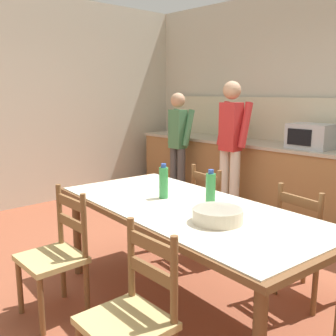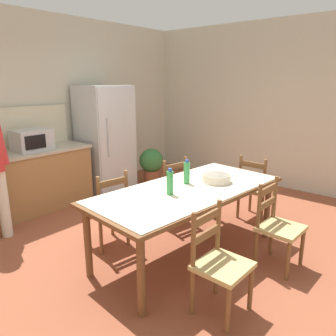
{
  "view_description": "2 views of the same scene",
  "coord_description": "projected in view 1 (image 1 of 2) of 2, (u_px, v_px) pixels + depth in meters",
  "views": [
    {
      "loc": [
        2.06,
        -2.27,
        1.59
      ],
      "look_at": [
        -0.46,
        0.09,
        0.91
      ],
      "focal_mm": 42.0,
      "sensor_mm": 36.0,
      "label": 1
    },
    {
      "loc": [
        -2.49,
        -2.28,
        1.9
      ],
      "look_at": [
        0.11,
        -0.09,
        0.98
      ],
      "focal_mm": 35.0,
      "sensor_mm": 36.0,
      "label": 2
    }
  ],
  "objects": [
    {
      "name": "ground_plane",
      "position": [
        197.0,
        284.0,
        3.31
      ],
      "size": [
        8.32,
        8.32,
        0.0
      ],
      "primitive_type": "plane",
      "color": "brown"
    },
    {
      "name": "wall_left",
      "position": [
        23.0,
        102.0,
        5.36
      ],
      "size": [
        0.12,
        5.2,
        2.9
      ],
      "primitive_type": "cube",
      "color": "beige",
      "rests_on": "ground"
    },
    {
      "name": "kitchen_counter",
      "position": [
        243.0,
        173.0,
        5.56
      ],
      "size": [
        3.58,
        0.66,
        0.91
      ],
      "color": "#9E7042",
      "rests_on": "ground"
    },
    {
      "name": "counter_splashback",
      "position": [
        259.0,
        118.0,
        5.62
      ],
      "size": [
        3.54,
        0.03,
        0.6
      ],
      "primitive_type": "cube",
      "color": "beige",
      "rests_on": "kitchen_counter"
    },
    {
      "name": "microwave",
      "position": [
        311.0,
        136.0,
        4.72
      ],
      "size": [
        0.5,
        0.39,
        0.3
      ],
      "color": "#B2B7BC",
      "rests_on": "kitchen_counter"
    },
    {
      "name": "paper_bag",
      "position": [
        229.0,
        127.0,
        5.61
      ],
      "size": [
        0.24,
        0.16,
        0.36
      ],
      "primitive_type": "cube",
      "color": "tan",
      "rests_on": "kitchen_counter"
    },
    {
      "name": "dining_table",
      "position": [
        187.0,
        216.0,
        2.83
      ],
      "size": [
        2.29,
        1.2,
        0.78
      ],
      "rotation": [
        0.0,
        0.0,
        -0.09
      ],
      "color": "brown",
      "rests_on": "ground"
    },
    {
      "name": "bottle_near_centre",
      "position": [
        164.0,
        182.0,
        3.01
      ],
      "size": [
        0.07,
        0.07,
        0.27
      ],
      "color": "green",
      "rests_on": "dining_table"
    },
    {
      "name": "bottle_off_centre",
      "position": [
        211.0,
        190.0,
        2.78
      ],
      "size": [
        0.07,
        0.07,
        0.27
      ],
      "color": "green",
      "rests_on": "dining_table"
    },
    {
      "name": "serving_bowl",
      "position": [
        218.0,
        214.0,
        2.46
      ],
      "size": [
        0.32,
        0.32,
        0.09
      ],
      "color": "beige",
      "rests_on": "dining_table"
    },
    {
      "name": "chair_side_near_right",
      "position": [
        132.0,
        318.0,
        2.02
      ],
      "size": [
        0.43,
        0.41,
        0.91
      ],
      "rotation": [
        0.0,
        0.0,
        -0.03
      ],
      "color": "brown",
      "rests_on": "ground"
    },
    {
      "name": "chair_side_far_right",
      "position": [
        308.0,
        245.0,
        2.98
      ],
      "size": [
        0.49,
        0.47,
        0.91
      ],
      "rotation": [
        0.0,
        0.0,
        2.96
      ],
      "color": "brown",
      "rests_on": "ground"
    },
    {
      "name": "chair_side_far_left",
      "position": [
        216.0,
        214.0,
        3.75
      ],
      "size": [
        0.47,
        0.45,
        0.91
      ],
      "rotation": [
        0.0,
        0.0,
        3.0
      ],
      "color": "brown",
      "rests_on": "ground"
    },
    {
      "name": "chair_side_near_left",
      "position": [
        56.0,
        256.0,
        2.79
      ],
      "size": [
        0.43,
        0.41,
        0.91
      ],
      "rotation": [
        0.0,
        0.0,
        -0.02
      ],
      "color": "brown",
      "rests_on": "ground"
    },
    {
      "name": "person_at_sink",
      "position": [
        178.0,
        141.0,
        5.7
      ],
      "size": [
        0.39,
        0.27,
        1.57
      ],
      "rotation": [
        0.0,
        0.0,
        1.57
      ],
      "color": "#4C4C4C",
      "rests_on": "ground"
    },
    {
      "name": "person_at_counter",
      "position": [
        231.0,
        141.0,
        4.97
      ],
      "size": [
        0.43,
        0.3,
        1.72
      ],
      "rotation": [
        0.0,
        0.0,
        1.57
      ],
      "color": "silver",
      "rests_on": "ground"
    }
  ]
}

